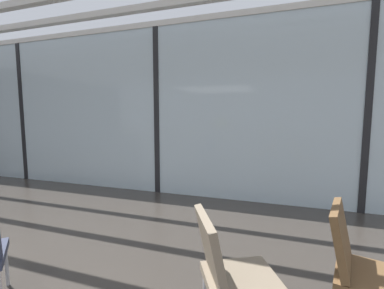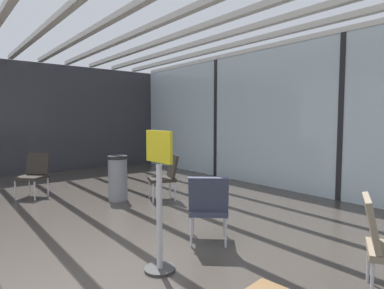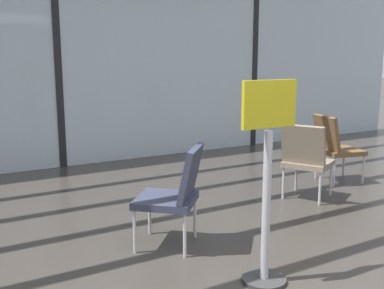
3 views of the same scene
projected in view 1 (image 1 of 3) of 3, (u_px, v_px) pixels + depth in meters
name	position (u px, v px, depth m)	size (l,w,h in m)	color
glass_curtain_wall	(158.00, 112.00, 5.03)	(14.00, 0.08, 3.16)	silver
window_mullion_0	(24.00, 113.00, 6.14)	(0.10, 0.12, 3.16)	black
window_mullion_1	(158.00, 112.00, 5.03)	(0.10, 0.12, 3.16)	black
window_mullion_2	(367.00, 111.00, 3.92)	(0.10, 0.12, 3.16)	black
parked_airplane	(206.00, 98.00, 10.26)	(11.76, 4.47, 4.47)	#B2BCD6
lounge_chair_1	(229.00, 270.00, 1.70)	(0.69, 0.67, 0.87)	#7F705B
lounge_chair_2	(361.00, 263.00, 1.78)	(0.62, 0.59, 0.87)	brown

